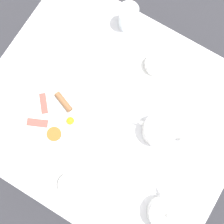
# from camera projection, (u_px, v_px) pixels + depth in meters

# --- Properties ---
(ground_plane) EXTENTS (8.00, 8.00, 0.00)m
(ground_plane) POSITION_uv_depth(u_px,v_px,m) (112.00, 135.00, 2.03)
(ground_plane) COLOR #333338
(table) EXTENTS (0.90, 1.06, 0.76)m
(table) POSITION_uv_depth(u_px,v_px,m) (112.00, 116.00, 1.36)
(table) COLOR white
(table) RESTS_ON ground_plane
(breakfast_plate) EXTENTS (0.27, 0.27, 0.04)m
(breakfast_plate) POSITION_uv_depth(u_px,v_px,m) (55.00, 117.00, 1.27)
(breakfast_plate) COLOR white
(breakfast_plate) RESTS_ON table
(teapot_near) EXTENTS (0.13, 0.22, 0.12)m
(teapot_near) POSITION_uv_depth(u_px,v_px,m) (160.00, 130.00, 1.22)
(teapot_near) COLOR white
(teapot_near) RESTS_ON table
(teapot_far) EXTENTS (0.19, 0.14, 0.12)m
(teapot_far) POSITION_uv_depth(u_px,v_px,m) (166.00, 214.00, 1.16)
(teapot_far) COLOR white
(teapot_far) RESTS_ON table
(teacup_with_saucer_left) EXTENTS (0.14, 0.14, 0.06)m
(teacup_with_saucer_left) POSITION_uv_depth(u_px,v_px,m) (156.00, 65.00, 1.30)
(teacup_with_saucer_left) COLOR white
(teacup_with_saucer_left) RESTS_ON table
(teacup_with_saucer_right) EXTENTS (0.14, 0.14, 0.06)m
(teacup_with_saucer_right) POSITION_uv_depth(u_px,v_px,m) (71.00, 185.00, 1.20)
(teacup_with_saucer_right) COLOR white
(teacup_with_saucer_right) RESTS_ON table
(water_glass_short) EXTENTS (0.08, 0.08, 0.13)m
(water_glass_short) POSITION_uv_depth(u_px,v_px,m) (128.00, 17.00, 1.30)
(water_glass_short) COLOR white
(water_glass_short) RESTS_ON table
(fork_by_plate) EXTENTS (0.17, 0.03, 0.00)m
(fork_by_plate) POSITION_uv_depth(u_px,v_px,m) (213.00, 96.00, 1.30)
(fork_by_plate) COLOR silver
(fork_by_plate) RESTS_ON table
(knife_by_plate) EXTENTS (0.18, 0.16, 0.00)m
(knife_by_plate) POSITION_uv_depth(u_px,v_px,m) (106.00, 66.00, 1.32)
(knife_by_plate) COLOR silver
(knife_by_plate) RESTS_ON table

